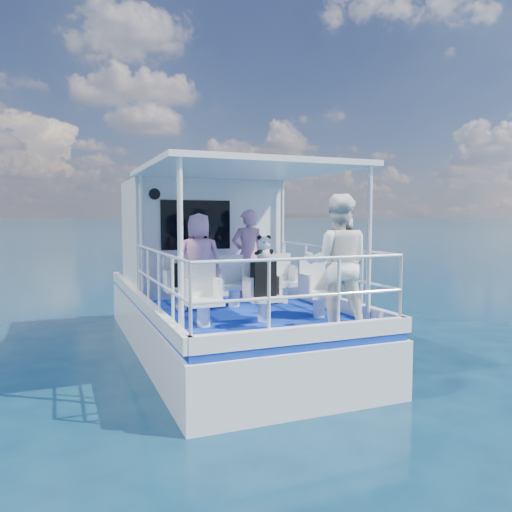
{
  "coord_description": "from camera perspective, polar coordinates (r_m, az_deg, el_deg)",
  "views": [
    {
      "loc": [
        -2.74,
        -7.61,
        2.39
      ],
      "look_at": [
        0.16,
        -0.4,
        1.79
      ],
      "focal_mm": 35.0,
      "sensor_mm": 36.0,
      "label": 1
    }
  ],
  "objects": [
    {
      "name": "cabin",
      "position": [
        10.29,
        -6.44,
        2.25
      ],
      "size": [
        2.85,
        2.0,
        2.2
      ],
      "primitive_type": "cube",
      "color": "white",
      "rests_on": "deck"
    },
    {
      "name": "canopy_posts",
      "position": [
        7.86,
        -1.47,
        1.61
      ],
      "size": [
        2.77,
        2.97,
        2.2
      ],
      "color": "white",
      "rests_on": "deck"
    },
    {
      "name": "seat_port_fwd",
      "position": [
        8.13,
        -8.55,
        -4.8
      ],
      "size": [
        0.48,
        0.46,
        0.38
      ],
      "primitive_type": "cube",
      "color": "white",
      "rests_on": "deck"
    },
    {
      "name": "canopy",
      "position": [
        7.93,
        -1.61,
        9.87
      ],
      "size": [
        3.0,
        3.2,
        0.08
      ],
      "primitive_type": "cube",
      "color": "white",
      "rests_on": "cabin"
    },
    {
      "name": "compact_camera",
      "position": [
        8.06,
        -8.38,
        -0.63
      ],
      "size": [
        0.09,
        0.05,
        0.05
      ],
      "primitive_type": "cube",
      "color": "black",
      "rests_on": "backpack_port"
    },
    {
      "name": "seat_center_fwd",
      "position": [
        8.38,
        -2.54,
        -4.48
      ],
      "size": [
        0.48,
        0.46,
        0.38
      ],
      "primitive_type": "cube",
      "color": "white",
      "rests_on": "deck"
    },
    {
      "name": "ground",
      "position": [
        8.43,
        -2.05,
        -12.02
      ],
      "size": [
        2000.0,
        2000.0,
        0.0
      ],
      "primitive_type": "plane",
      "color": "#08253E",
      "rests_on": "ground"
    },
    {
      "name": "seat_stbd_fwd",
      "position": [
        8.71,
        3.07,
        -4.14
      ],
      "size": [
        0.48,
        0.46,
        0.38
      ],
      "primitive_type": "cube",
      "color": "white",
      "rests_on": "deck"
    },
    {
      "name": "passenger_port_fwd",
      "position": [
        8.35,
        -6.52,
        -0.46
      ],
      "size": [
        0.69,
        0.6,
        1.56
      ],
      "primitive_type": "imported",
      "rotation": [
        0.0,
        0.0,
        2.76
      ],
      "color": "#F19BC0",
      "rests_on": "deck"
    },
    {
      "name": "backpack_center",
      "position": [
        7.05,
        0.86,
        -2.58
      ],
      "size": [
        0.33,
        0.19,
        0.5
      ],
      "primitive_type": "cube",
      "color": "black",
      "rests_on": "seat_center_aft"
    },
    {
      "name": "passenger_stbd_fwd",
      "position": [
        8.92,
        -0.94,
        0.11
      ],
      "size": [
        0.62,
        0.43,
        1.63
      ],
      "primitive_type": "imported",
      "rotation": [
        0.0,
        0.0,
        3.07
      ],
      "color": "#CC84A9",
      "rests_on": "deck"
    },
    {
      "name": "seat_stbd_aft",
      "position": [
        7.57,
        7.25,
        -5.48
      ],
      "size": [
        0.48,
        0.46,
        0.38
      ],
      "primitive_type": "cube",
      "color": "white",
      "rests_on": "deck"
    },
    {
      "name": "backpack_port",
      "position": [
        8.07,
        -8.33,
        -2.16
      ],
      "size": [
        0.29,
        0.16,
        0.38
      ],
      "primitive_type": "cube",
      "color": "black",
      "rests_on": "seat_port_fwd"
    },
    {
      "name": "deck",
      "position": [
        9.16,
        -4.2,
        -5.23
      ],
      "size": [
        2.9,
        6.9,
        0.1
      ],
      "primitive_type": "cube",
      "color": "#0A2695",
      "rests_on": "hull"
    },
    {
      "name": "railings",
      "position": [
        7.61,
        -0.6,
        -3.02
      ],
      "size": [
        2.84,
        3.59,
        1.0
      ],
      "primitive_type": null,
      "color": "white",
      "rests_on": "deck"
    },
    {
      "name": "seat_port_aft",
      "position": [
        6.89,
        -6.03,
        -6.46
      ],
      "size": [
        0.48,
        0.46,
        0.38
      ],
      "primitive_type": "cube",
      "color": "white",
      "rests_on": "deck"
    },
    {
      "name": "seat_center_aft",
      "position": [
        7.18,
        0.93,
        -5.98
      ],
      "size": [
        0.48,
        0.46,
        0.38
      ],
      "primitive_type": "cube",
      "color": "white",
      "rests_on": "deck"
    },
    {
      "name": "passenger_stbd_aft",
      "position": [
        6.53,
        9.3,
        -0.85
      ],
      "size": [
        1.09,
        1.01,
        1.79
      ],
      "primitive_type": "imported",
      "rotation": [
        0.0,
        0.0,
        2.65
      ],
      "color": "white",
      "rests_on": "deck"
    },
    {
      "name": "panda",
      "position": [
        7.02,
        0.92,
        0.9
      ],
      "size": [
        0.23,
        0.19,
        0.36
      ],
      "primitive_type": null,
      "color": "silver",
      "rests_on": "backpack_center"
    },
    {
      "name": "hull",
      "position": [
        9.34,
        -4.17,
        -10.38
      ],
      "size": [
        3.0,
        7.0,
        1.6
      ],
      "primitive_type": "cube",
      "color": "white",
      "rests_on": "ground"
    }
  ]
}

